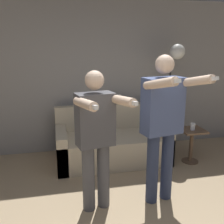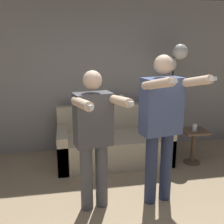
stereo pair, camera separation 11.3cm
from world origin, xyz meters
TOP-DOWN VIEW (x-y plane):
  - wall_back at (0.00, 2.74)m, footprint 10.00×0.05m
  - couch at (0.17, 2.14)m, footprint 1.77×0.90m
  - person_left at (-0.28, 0.86)m, footprint 0.56×0.74m
  - person_right at (0.49, 0.87)m, footprint 0.61×0.74m
  - cat at (0.28, 2.47)m, footprint 0.41×0.12m
  - floor_lamp at (1.22, 2.29)m, footprint 0.43×0.27m
  - side_table at (1.40, 1.78)m, footprint 0.38×0.38m
  - cup at (1.39, 1.76)m, footprint 0.07×0.07m

SIDE VIEW (x-z plane):
  - couch at x=0.17m, z-range -0.15..0.71m
  - side_table at x=1.40m, z-range 0.11..0.66m
  - cup at x=1.39m, z-range 0.55..0.66m
  - person_left at x=-0.28m, z-range 0.12..1.71m
  - cat at x=0.28m, z-range 0.85..1.02m
  - person_right at x=0.49m, z-range 0.15..1.89m
  - wall_back at x=0.00m, z-range 0.00..2.60m
  - floor_lamp at x=1.22m, z-range 0.61..2.47m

